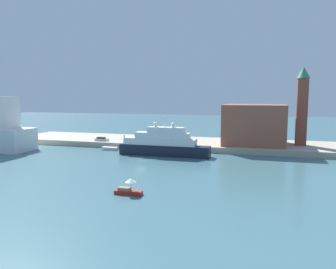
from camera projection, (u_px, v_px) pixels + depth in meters
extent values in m
plane|color=#3D6670|center=(141.00, 161.00, 83.63)|extent=(400.00, 400.00, 0.00)
cube|color=#ADA38E|center=(171.00, 143.00, 109.57)|extent=(110.00, 22.75, 1.69)
cube|color=black|center=(164.00, 150.00, 90.53)|extent=(25.20, 3.93, 2.93)
cube|color=white|center=(160.00, 141.00, 90.61)|extent=(20.16, 3.61, 1.85)
cube|color=white|center=(162.00, 135.00, 90.20)|extent=(15.12, 3.30, 1.58)
cube|color=white|center=(166.00, 130.00, 89.73)|extent=(10.08, 2.99, 1.52)
cylinder|color=silver|center=(164.00, 122.00, 89.61)|extent=(0.16, 0.16, 2.97)
sphere|color=white|center=(173.00, 125.00, 88.99)|extent=(1.29, 1.29, 1.29)
sphere|color=white|center=(155.00, 124.00, 90.43)|extent=(1.29, 1.29, 1.29)
cube|color=#B22319|center=(128.00, 193.00, 54.91)|extent=(4.70, 1.37, 0.63)
cube|color=#8C6647|center=(124.00, 189.00, 55.04)|extent=(2.07, 1.10, 0.54)
cylinder|color=#B2B2B2|center=(131.00, 187.00, 54.65)|extent=(0.06, 0.06, 1.51)
cone|color=white|center=(131.00, 180.00, 54.52)|extent=(1.90, 1.90, 0.66)
cube|color=silver|center=(110.00, 149.00, 99.85)|extent=(4.74, 1.64, 0.92)
cube|color=#93513D|center=(254.00, 124.00, 99.90)|extent=(18.10, 16.00, 12.02)
cube|color=brown|center=(302.00, 112.00, 97.32)|extent=(2.98, 2.98, 19.71)
cone|color=#387A5B|center=(304.00, 72.00, 95.96)|extent=(3.88, 3.88, 3.40)
cube|color=silver|center=(102.00, 140.00, 107.73)|extent=(4.41, 1.81, 0.72)
cube|color=#262D33|center=(101.00, 138.00, 107.72)|extent=(2.65, 1.62, 0.51)
cylinder|color=#334C8C|center=(124.00, 137.00, 111.69)|extent=(0.36, 0.36, 1.34)
sphere|color=tan|center=(124.00, 135.00, 111.60)|extent=(0.24, 0.24, 0.24)
cylinder|color=black|center=(164.00, 143.00, 99.17)|extent=(0.38, 0.38, 0.86)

